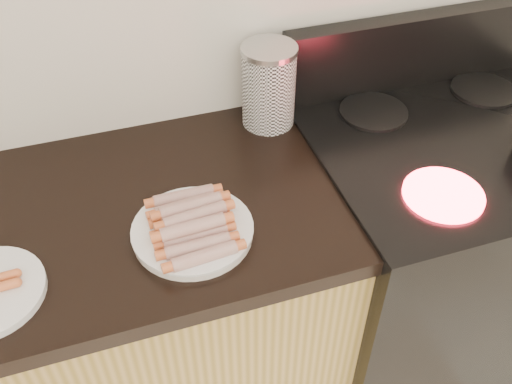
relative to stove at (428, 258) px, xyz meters
name	(u,v)px	position (x,y,z in m)	size (l,w,h in m)	color
stove	(428,258)	(0.00, 0.00, 0.00)	(0.76, 0.65, 0.91)	black
stove_panel	(415,49)	(0.00, 0.28, 0.55)	(0.76, 0.06, 0.20)	black
burner_near_left	(443,194)	(-0.17, -0.17, 0.46)	(0.18, 0.18, 0.01)	#FF1E2D
burner_far_left	(374,112)	(-0.17, 0.17, 0.46)	(0.18, 0.18, 0.01)	black
burner_far_right	(484,90)	(0.17, 0.17, 0.46)	(0.18, 0.18, 0.01)	black
main_plate	(193,232)	(-0.73, -0.10, 0.45)	(0.25, 0.25, 0.02)	white
hotdog_pile	(192,222)	(-0.73, -0.10, 0.48)	(0.13, 0.21, 0.05)	maroon
canister	(269,86)	(-0.44, 0.24, 0.55)	(0.14, 0.14, 0.22)	white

